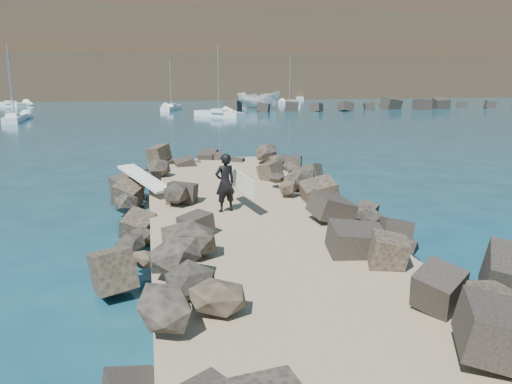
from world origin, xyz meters
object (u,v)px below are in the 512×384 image
surfboard_resting (144,181)px  surfer_with_board (227,183)px  boat_imported (259,100)px  sailboat_e (12,104)px

surfboard_resting → surfer_with_board: surfer_with_board is taller
surfer_with_board → boat_imported: bearing=76.6°
surfboard_resting → sailboat_e: 74.69m
surfer_with_board → sailboat_e: (-24.04, 74.58, -1.17)m
surfer_with_board → sailboat_e: sailboat_e is taller
surfboard_resting → surfer_with_board: (2.53, -3.06, 0.47)m
boat_imported → sailboat_e: size_ratio=0.79×
boat_imported → surfer_with_board: size_ratio=3.09×
surfboard_resting → boat_imported: boat_imported is taller
surfboard_resting → sailboat_e: bearing=75.8°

